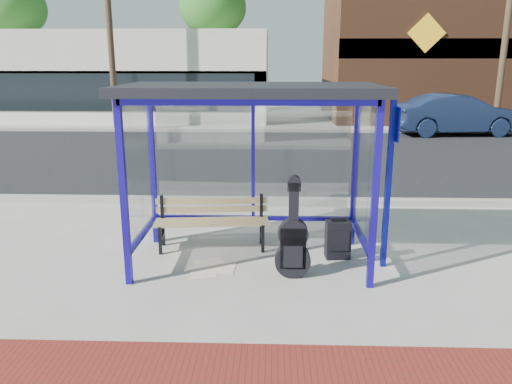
{
  "coord_description": "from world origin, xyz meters",
  "views": [
    {
      "loc": [
        0.28,
        -6.47,
        2.71
      ],
      "look_at": [
        0.06,
        0.2,
        0.95
      ],
      "focal_mm": 35.0,
      "sensor_mm": 36.0,
      "label": 1
    }
  ],
  "objects_px": {
    "bench": "(212,219)",
    "parked_car": "(457,115)",
    "suitcase": "(338,240)",
    "backpack": "(295,262)",
    "guitar_bag": "(293,243)"
  },
  "relations": [
    {
      "from": "guitar_bag",
      "to": "suitcase",
      "type": "distance_m",
      "value": 0.96
    },
    {
      "from": "bench",
      "to": "suitcase",
      "type": "distance_m",
      "value": 1.86
    },
    {
      "from": "guitar_bag",
      "to": "parked_car",
      "type": "xyz_separation_m",
      "value": [
        6.62,
        13.05,
        0.3
      ]
    },
    {
      "from": "guitar_bag",
      "to": "parked_car",
      "type": "distance_m",
      "value": 14.63
    },
    {
      "from": "backpack",
      "to": "parked_car",
      "type": "xyz_separation_m",
      "value": [
        6.59,
        12.95,
        0.6
      ]
    },
    {
      "from": "suitcase",
      "to": "parked_car",
      "type": "height_order",
      "value": "parked_car"
    },
    {
      "from": "backpack",
      "to": "suitcase",
      "type": "bearing_deg",
      "value": 55.67
    },
    {
      "from": "guitar_bag",
      "to": "suitcase",
      "type": "bearing_deg",
      "value": 43.79
    },
    {
      "from": "suitcase",
      "to": "parked_car",
      "type": "bearing_deg",
      "value": 59.4
    },
    {
      "from": "bench",
      "to": "parked_car",
      "type": "xyz_separation_m",
      "value": [
        7.78,
        12.02,
        0.32
      ]
    },
    {
      "from": "parked_car",
      "to": "backpack",
      "type": "bearing_deg",
      "value": 147.97
    },
    {
      "from": "guitar_bag",
      "to": "backpack",
      "type": "distance_m",
      "value": 0.32
    },
    {
      "from": "bench",
      "to": "guitar_bag",
      "type": "bearing_deg",
      "value": -46.39
    },
    {
      "from": "suitcase",
      "to": "parked_car",
      "type": "relative_size",
      "value": 0.13
    },
    {
      "from": "backpack",
      "to": "guitar_bag",
      "type": "bearing_deg",
      "value": -96.61
    }
  ]
}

